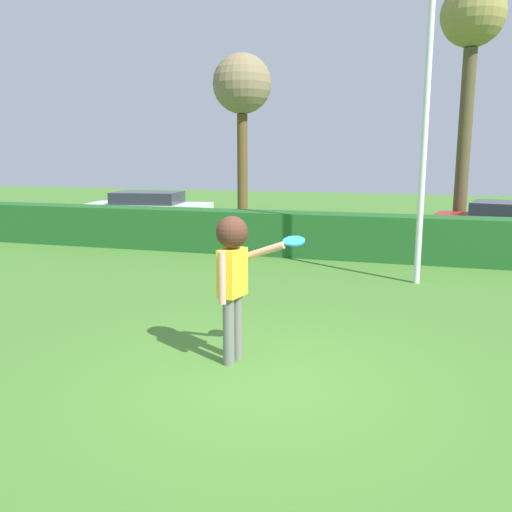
# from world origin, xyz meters

# --- Properties ---
(ground_plane) EXTENTS (60.00, 60.00, 0.00)m
(ground_plane) POSITION_xyz_m (0.00, 0.00, 0.00)
(ground_plane) COLOR #477B2D
(person) EXTENTS (0.82, 0.56, 1.81)m
(person) POSITION_xyz_m (-0.45, 0.39, 1.20)
(person) COLOR slate
(person) RESTS_ON ground
(frisbee) EXTENTS (0.27, 0.26, 0.09)m
(frisbee) POSITION_xyz_m (0.25, 0.61, 1.51)
(frisbee) COLOR #268CE5
(lamppost) EXTENTS (0.24, 0.24, 6.61)m
(lamppost) POSITION_xyz_m (1.70, 5.34, 3.63)
(lamppost) COLOR silver
(lamppost) RESTS_ON ground
(hedge_row) EXTENTS (26.14, 0.90, 1.08)m
(hedge_row) POSITION_xyz_m (0.00, 7.59, 0.54)
(hedge_row) COLOR #205B23
(hedge_row) RESTS_ON ground
(parked_car_white) EXTENTS (4.39, 2.24, 1.25)m
(parked_car_white) POSITION_xyz_m (-7.20, 11.10, 0.69)
(parked_car_white) COLOR white
(parked_car_white) RESTS_ON ground
(bare_elm_tree) EXTENTS (1.80, 1.80, 7.28)m
(bare_elm_tree) POSITION_xyz_m (2.86, 11.66, 5.93)
(bare_elm_tree) COLOR brown
(bare_elm_tree) RESTS_ON ground
(birch_tree) EXTENTS (2.33, 2.33, 6.40)m
(birch_tree) POSITION_xyz_m (-5.23, 15.54, 5.07)
(birch_tree) COLOR brown
(birch_tree) RESTS_ON ground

